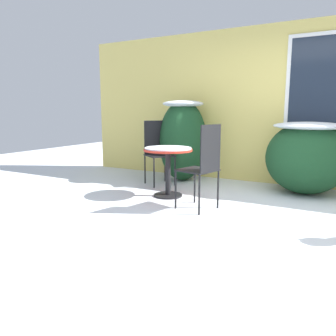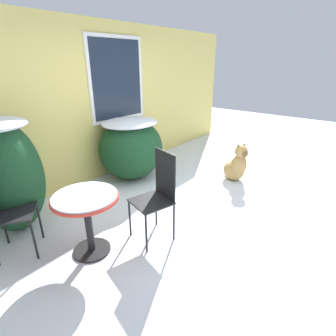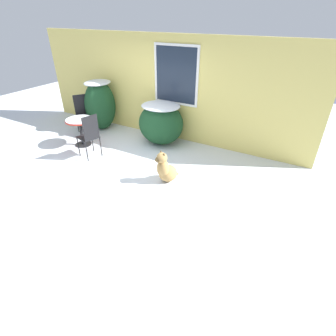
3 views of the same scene
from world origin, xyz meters
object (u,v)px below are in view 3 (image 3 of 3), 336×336
Objects in this scene: patio_table at (80,125)px; patio_chair_near_table at (83,113)px; patio_chair_far_side at (89,135)px; dog at (166,170)px.

patio_table is 0.67× the size of patio_chair_near_table.
patio_chair_far_side reaches higher than dog.
patio_table is 0.67× the size of patio_chair_far_side.
patio_table is at bearing -160.54° from dog.
patio_chair_near_table is at bearing -169.93° from dog.
dog is (2.80, -0.44, -0.29)m from patio_table.
patio_chair_far_side reaches higher than patio_table.
patio_chair_near_table is 3.56m from dog.
patio_chair_near_table is at bearing 130.17° from patio_table.
patio_chair_near_table reaches higher than dog.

